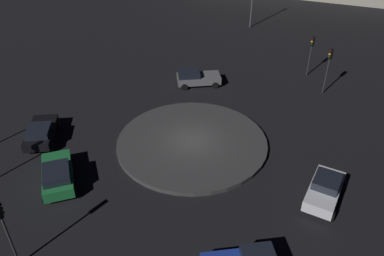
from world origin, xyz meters
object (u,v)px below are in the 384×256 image
at_px(traffic_light_northeast, 4,222).
at_px(traffic_light_southwest, 311,48).
at_px(car_white, 325,189).
at_px(traffic_light_west, 329,63).
at_px(car_black, 41,132).
at_px(car_grey, 196,77).
at_px(car_green, 57,175).

xyz_separation_m(traffic_light_northeast, traffic_light_southwest, (-24.81, -17.15, -0.28)).
xyz_separation_m(car_white, traffic_light_west, (-6.63, -12.51, 2.25)).
distance_m(car_white, traffic_light_west, 14.34).
bearing_deg(traffic_light_west, car_black, -15.66).
height_order(car_black, traffic_light_southwest, traffic_light_southwest).
height_order(car_white, traffic_light_west, traffic_light_west).
distance_m(car_grey, car_green, 16.67).
bearing_deg(car_grey, car_black, -149.61).
xyz_separation_m(car_green, car_white, (-16.26, 5.05, 0.05)).
bearing_deg(car_black, traffic_light_west, -79.25).
relative_size(car_green, car_black, 1.02).
bearing_deg(traffic_light_northeast, car_black, 52.52).
height_order(car_grey, car_black, car_grey).
xyz_separation_m(car_black, traffic_light_southwest, (-24.69, -5.86, 2.13)).
bearing_deg(traffic_light_west, traffic_light_southwest, -114.57).
bearing_deg(car_white, traffic_light_west, -166.72).
height_order(car_white, traffic_light_northeast, traffic_light_northeast).
distance_m(car_black, traffic_light_southwest, 25.47).
height_order(car_grey, traffic_light_west, traffic_light_west).
bearing_deg(traffic_light_west, car_green, -2.60).
bearing_deg(traffic_light_west, car_grey, -41.52).
height_order(car_white, traffic_light_southwest, traffic_light_southwest).
distance_m(traffic_light_northeast, traffic_light_southwest, 30.17).
distance_m(car_green, car_black, 5.55).
bearing_deg(traffic_light_west, car_white, 41.45).
relative_size(car_black, traffic_light_west, 0.99).
height_order(traffic_light_northeast, traffic_light_southwest, traffic_light_northeast).
height_order(car_black, car_white, car_white).
bearing_deg(car_white, car_grey, -124.29).
bearing_deg(traffic_light_southwest, car_green, -6.95).
height_order(car_grey, car_green, car_green).
relative_size(car_grey, traffic_light_northeast, 0.95).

